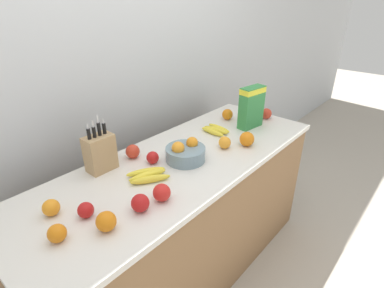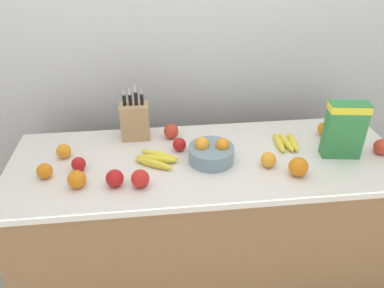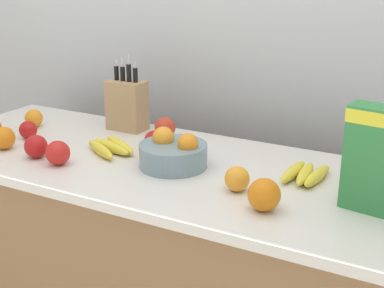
{
  "view_description": "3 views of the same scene",
  "coord_description": "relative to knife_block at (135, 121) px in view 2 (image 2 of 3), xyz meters",
  "views": [
    {
      "loc": [
        -1.05,
        -1.0,
        1.69
      ],
      "look_at": [
        0.1,
        0.0,
        0.92
      ],
      "focal_mm": 28.0,
      "sensor_mm": 36.0,
      "label": 1
    },
    {
      "loc": [
        -0.25,
        -1.51,
        1.87
      ],
      "look_at": [
        -0.08,
        -0.01,
        0.95
      ],
      "focal_mm": 35.0,
      "sensor_mm": 36.0,
      "label": 2
    },
    {
      "loc": [
        0.84,
        -1.41,
        1.49
      ],
      "look_at": [
        0.08,
        -0.01,
        0.94
      ],
      "focal_mm": 50.0,
      "sensor_mm": 36.0,
      "label": 3
    }
  ],
  "objects": [
    {
      "name": "ground_plane",
      "position": [
        0.35,
        -0.25,
        -0.96
      ],
      "size": [
        14.0,
        14.0,
        0.0
      ],
      "primitive_type": "plane",
      "color": "#B2A899"
    },
    {
      "name": "wall_back",
      "position": [
        0.35,
        0.32,
        0.34
      ],
      "size": [
        9.0,
        0.06,
        2.6
      ],
      "color": "silver",
      "rests_on": "ground_plane"
    },
    {
      "name": "counter",
      "position": [
        0.35,
        -0.25,
        -0.53
      ],
      "size": [
        1.92,
        0.69,
        0.86
      ],
      "color": "olive",
      "rests_on": "ground_plane"
    },
    {
      "name": "knife_block",
      "position": [
        0.0,
        0.0,
        0.0
      ],
      "size": [
        0.15,
        0.09,
        0.3
      ],
      "color": "tan",
      "rests_on": "counter"
    },
    {
      "name": "cereal_box",
      "position": [
        1.0,
        -0.29,
        0.06
      ],
      "size": [
        0.19,
        0.1,
        0.28
      ],
      "rotation": [
        0.0,
        0.0,
        -0.14
      ],
      "color": "#338442",
      "rests_on": "counter"
    },
    {
      "name": "fruit_bowl",
      "position": [
        0.36,
        -0.26,
        -0.05
      ],
      "size": [
        0.22,
        0.22,
        0.12
      ],
      "color": "gray",
      "rests_on": "counter"
    },
    {
      "name": "banana_bunch_left",
      "position": [
        0.77,
        -0.17,
        -0.08
      ],
      "size": [
        0.12,
        0.19,
        0.04
      ],
      "rotation": [
        0.0,
        0.0,
        4.74
      ],
      "color": "yellow",
      "rests_on": "counter"
    },
    {
      "name": "banana_bunch_right",
      "position": [
        0.1,
        -0.25,
        -0.08
      ],
      "size": [
        0.22,
        0.2,
        0.04
      ],
      "rotation": [
        0.0,
        0.0,
        5.87
      ],
      "color": "yellow",
      "rests_on": "counter"
    },
    {
      "name": "apple_front",
      "position": [
        0.19,
        -0.02,
        -0.06
      ],
      "size": [
        0.08,
        0.08,
        0.08
      ],
      "primitive_type": "sphere",
      "color": "red",
      "rests_on": "counter"
    },
    {
      "name": "apple_middle",
      "position": [
        1.21,
        -0.3,
        -0.06
      ],
      "size": [
        0.08,
        0.08,
        0.08
      ],
      "primitive_type": "sphere",
      "color": "red",
      "rests_on": "counter"
    },
    {
      "name": "apple_rightmost",
      "position": [
        -0.09,
        -0.41,
        -0.06
      ],
      "size": [
        0.08,
        0.08,
        0.08
      ],
      "primitive_type": "sphere",
      "color": "red",
      "rests_on": "counter"
    },
    {
      "name": "apple_leftmost",
      "position": [
        -0.26,
        -0.27,
        -0.07
      ],
      "size": [
        0.07,
        0.07,
        0.07
      ],
      "primitive_type": "sphere",
      "color": "red",
      "rests_on": "counter"
    },
    {
      "name": "apple_near_bananas",
      "position": [
        0.02,
        -0.43,
        -0.06
      ],
      "size": [
        0.08,
        0.08,
        0.08
      ],
      "primitive_type": "sphere",
      "color": "red",
      "rests_on": "counter"
    },
    {
      "name": "apple_by_knife_block",
      "position": [
        0.22,
        -0.15,
        -0.07
      ],
      "size": [
        0.07,
        0.07,
        0.07
      ],
      "primitive_type": "sphere",
      "color": "red",
      "rests_on": "counter"
    },
    {
      "name": "orange_front_center",
      "position": [
        -0.35,
        -0.15,
        -0.06
      ],
      "size": [
        0.07,
        0.07,
        0.07
      ],
      "primitive_type": "sphere",
      "color": "orange",
      "rests_on": "counter"
    },
    {
      "name": "orange_mid_left",
      "position": [
        -0.4,
        -0.32,
        -0.06
      ],
      "size": [
        0.07,
        0.07,
        0.07
      ],
      "primitive_type": "sphere",
      "color": "orange",
      "rests_on": "counter"
    },
    {
      "name": "orange_by_cereal",
      "position": [
        0.74,
        -0.42,
        -0.06
      ],
      "size": [
        0.09,
        0.09,
        0.09
      ],
      "primitive_type": "sphere",
      "color": "orange",
      "rests_on": "counter"
    },
    {
      "name": "orange_mid_right",
      "position": [
        0.62,
        -0.34,
        -0.06
      ],
      "size": [
        0.07,
        0.07,
        0.07
      ],
      "primitive_type": "sphere",
      "color": "orange",
      "rests_on": "counter"
    },
    {
      "name": "orange_back_center",
      "position": [
        -0.25,
        -0.4,
        -0.06
      ],
      "size": [
        0.08,
        0.08,
        0.08
      ],
      "primitive_type": "sphere",
      "color": "orange",
      "rests_on": "counter"
    },
    {
      "name": "orange_near_bowl",
      "position": [
        1.01,
        -0.09,
        -0.06
      ],
      "size": [
        0.08,
        0.08,
        0.08
      ],
      "primitive_type": "sphere",
      "color": "orange",
      "rests_on": "counter"
    }
  ]
}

